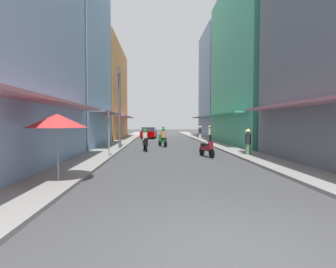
{
  "coord_description": "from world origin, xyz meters",
  "views": [
    {
      "loc": [
        -1.07,
        -3.87,
        1.98
      ],
      "look_at": [
        -0.03,
        18.83,
        1.02
      ],
      "focal_mm": 27.49,
      "sensor_mm": 36.0,
      "label": 1
    }
  ],
  "objects_px": {
    "pedestrian_midway": "(210,133)",
    "street_sign_no_entry": "(109,128)",
    "motorbike_maroon": "(207,148)",
    "parked_car": "(149,133)",
    "pedestrian_far": "(248,141)",
    "motorbike_orange": "(163,134)",
    "motorbike_green": "(163,138)",
    "utility_pole": "(119,107)",
    "motorbike_black": "(145,141)",
    "pedestrian_crossing": "(200,132)",
    "vendor_umbrella": "(57,121)"
  },
  "relations": [
    {
      "from": "utility_pole",
      "to": "vendor_umbrella",
      "type": "bearing_deg",
      "value": -92.23
    },
    {
      "from": "motorbike_orange",
      "to": "vendor_umbrella",
      "type": "relative_size",
      "value": 0.77
    },
    {
      "from": "motorbike_maroon",
      "to": "motorbike_orange",
      "type": "xyz_separation_m",
      "value": [
        -2.15,
        15.89,
        0.2
      ]
    },
    {
      "from": "motorbike_maroon",
      "to": "parked_car",
      "type": "bearing_deg",
      "value": 101.75
    },
    {
      "from": "motorbike_black",
      "to": "pedestrian_far",
      "type": "height_order",
      "value": "pedestrian_far"
    },
    {
      "from": "motorbike_maroon",
      "to": "parked_car",
      "type": "height_order",
      "value": "parked_car"
    },
    {
      "from": "motorbike_black",
      "to": "utility_pole",
      "type": "height_order",
      "value": "utility_pole"
    },
    {
      "from": "vendor_umbrella",
      "to": "street_sign_no_entry",
      "type": "height_order",
      "value": "street_sign_no_entry"
    },
    {
      "from": "street_sign_no_entry",
      "to": "motorbike_maroon",
      "type": "bearing_deg",
      "value": 2.33
    },
    {
      "from": "street_sign_no_entry",
      "to": "motorbike_black",
      "type": "bearing_deg",
      "value": 62.77
    },
    {
      "from": "motorbike_black",
      "to": "utility_pole",
      "type": "xyz_separation_m",
      "value": [
        -1.98,
        1.3,
        2.46
      ]
    },
    {
      "from": "motorbike_maroon",
      "to": "pedestrian_far",
      "type": "distance_m",
      "value": 2.55
    },
    {
      "from": "motorbike_orange",
      "to": "utility_pole",
      "type": "bearing_deg",
      "value": -107.71
    },
    {
      "from": "motorbike_green",
      "to": "vendor_umbrella",
      "type": "bearing_deg",
      "value": -106.08
    },
    {
      "from": "parked_car",
      "to": "street_sign_no_entry",
      "type": "bearing_deg",
      "value": -95.15
    },
    {
      "from": "motorbike_green",
      "to": "pedestrian_midway",
      "type": "bearing_deg",
      "value": 43.01
    },
    {
      "from": "pedestrian_far",
      "to": "utility_pole",
      "type": "relative_size",
      "value": 0.27
    },
    {
      "from": "motorbike_maroon",
      "to": "parked_car",
      "type": "distance_m",
      "value": 19.17
    },
    {
      "from": "motorbike_maroon",
      "to": "pedestrian_far",
      "type": "relative_size",
      "value": 1.06
    },
    {
      "from": "motorbike_black",
      "to": "motorbike_green",
      "type": "xyz_separation_m",
      "value": [
        1.32,
        3.19,
        0.0
      ]
    },
    {
      "from": "motorbike_green",
      "to": "utility_pole",
      "type": "xyz_separation_m",
      "value": [
        -3.3,
        -1.89,
        2.46
      ]
    },
    {
      "from": "motorbike_orange",
      "to": "street_sign_no_entry",
      "type": "bearing_deg",
      "value": -102.13
    },
    {
      "from": "motorbike_black",
      "to": "pedestrian_crossing",
      "type": "distance_m",
      "value": 13.81
    },
    {
      "from": "motorbike_orange",
      "to": "street_sign_no_entry",
      "type": "xyz_separation_m",
      "value": [
        -3.46,
        -16.11,
        1.01
      ]
    },
    {
      "from": "parked_car",
      "to": "pedestrian_far",
      "type": "bearing_deg",
      "value": -70.97
    },
    {
      "from": "motorbike_black",
      "to": "motorbike_orange",
      "type": "relative_size",
      "value": 1.03
    },
    {
      "from": "motorbike_maroon",
      "to": "pedestrian_crossing",
      "type": "height_order",
      "value": "pedestrian_crossing"
    },
    {
      "from": "motorbike_black",
      "to": "pedestrian_far",
      "type": "distance_m",
      "value": 7.04
    },
    {
      "from": "motorbike_black",
      "to": "pedestrian_far",
      "type": "xyz_separation_m",
      "value": [
        6.24,
        -3.24,
        0.23
      ]
    },
    {
      "from": "motorbike_green",
      "to": "vendor_umbrella",
      "type": "distance_m",
      "value": 13.55
    },
    {
      "from": "parked_car",
      "to": "pedestrian_midway",
      "type": "relative_size",
      "value": 2.4
    },
    {
      "from": "pedestrian_midway",
      "to": "motorbike_maroon",
      "type": "bearing_deg",
      "value": -102.81
    },
    {
      "from": "parked_car",
      "to": "pedestrian_far",
      "type": "xyz_separation_m",
      "value": [
        6.41,
        -18.58,
        0.2
      ]
    },
    {
      "from": "pedestrian_midway",
      "to": "street_sign_no_entry",
      "type": "distance_m",
      "value": 14.11
    },
    {
      "from": "parked_car",
      "to": "pedestrian_crossing",
      "type": "bearing_deg",
      "value": -25.2
    },
    {
      "from": "parked_car",
      "to": "vendor_umbrella",
      "type": "xyz_separation_m",
      "value": [
        -2.24,
        -25.11,
        1.32
      ]
    },
    {
      "from": "pedestrian_far",
      "to": "motorbike_orange",
      "type": "bearing_deg",
      "value": 106.52
    },
    {
      "from": "motorbike_maroon",
      "to": "pedestrian_midway",
      "type": "bearing_deg",
      "value": 77.19
    },
    {
      "from": "motorbike_black",
      "to": "pedestrian_far",
      "type": "bearing_deg",
      "value": -27.47
    },
    {
      "from": "utility_pole",
      "to": "motorbike_maroon",
      "type": "bearing_deg",
      "value": -39.59
    },
    {
      "from": "motorbike_black",
      "to": "utility_pole",
      "type": "bearing_deg",
      "value": 146.75
    },
    {
      "from": "street_sign_no_entry",
      "to": "pedestrian_midway",
      "type": "bearing_deg",
      "value": 54.54
    },
    {
      "from": "pedestrian_far",
      "to": "street_sign_no_entry",
      "type": "bearing_deg",
      "value": -177.09
    },
    {
      "from": "pedestrian_far",
      "to": "pedestrian_crossing",
      "type": "height_order",
      "value": "pedestrian_crossing"
    },
    {
      "from": "motorbike_black",
      "to": "motorbike_green",
      "type": "distance_m",
      "value": 3.45
    },
    {
      "from": "street_sign_no_entry",
      "to": "parked_car",
      "type": "bearing_deg",
      "value": 84.85
    },
    {
      "from": "parked_car",
      "to": "vendor_umbrella",
      "type": "relative_size",
      "value": 1.85
    },
    {
      "from": "motorbike_green",
      "to": "motorbike_orange",
      "type": "xyz_separation_m",
      "value": [
        0.26,
        9.27,
        0.0
      ]
    },
    {
      "from": "vendor_umbrella",
      "to": "street_sign_no_entry",
      "type": "distance_m",
      "value": 6.15
    },
    {
      "from": "motorbike_green",
      "to": "utility_pole",
      "type": "bearing_deg",
      "value": -150.28
    }
  ]
}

